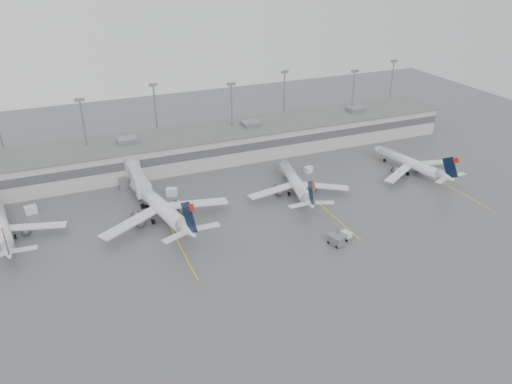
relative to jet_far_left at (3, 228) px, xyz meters
name	(u,v)px	position (x,y,z in m)	size (l,w,h in m)	color
ground	(294,271)	(50.17, -32.93, -2.75)	(260.00, 260.00, 0.00)	#4E4D50
terminal	(201,146)	(50.16, 25.05, 1.42)	(152.00, 17.00, 9.45)	#AEAEA9
light_masts	(194,113)	(50.17, 30.82, 9.27)	(142.40, 8.00, 20.60)	gray
jet_bridge_right	(136,176)	(29.67, 12.79, 1.12)	(4.00, 17.20, 7.00)	#A9ACAE
stand_markings	(247,213)	(50.17, -8.93, -2.75)	(105.25, 40.00, 0.01)	yellow
jet_far_left	(3,228)	(0.00, 0.00, 0.00)	(24.24, 27.33, 8.86)	silver
jet_mid_left	(161,206)	(31.80, -4.38, 0.63)	(29.38, 33.26, 10.88)	silver
jet_mid_right	(296,183)	(64.99, -4.39, 0.07)	(24.64, 27.87, 9.10)	silver
jet_far_right	(412,164)	(98.78, -5.37, 0.03)	(24.32, 27.50, 8.97)	silver
baggage_tug	(346,236)	(65.10, -26.88, -2.11)	(2.25, 2.89, 1.64)	silver
baggage_cart	(336,240)	(61.90, -28.08, -1.70)	(2.62, 3.54, 2.03)	slate
gse_uld_a	(31,210)	(5.14, 10.10, -1.83)	(2.60, 1.73, 1.84)	silver
gse_uld_b	(172,192)	(36.76, 6.50, -1.82)	(2.64, 1.76, 1.87)	silver
gse_uld_c	(308,170)	(73.82, 5.77, -1.97)	(2.22, 1.48, 1.57)	silver
gse_loader	(124,183)	(26.90, 15.71, -1.61)	(2.29, 3.67, 2.29)	slate
cone_b	(176,208)	(35.89, -0.90, -2.37)	(0.48, 0.48, 0.76)	orange
cone_c	(292,189)	(65.09, -2.01, -2.45)	(0.38, 0.38, 0.61)	orange
cone_d	(379,159)	(96.24, 5.34, -2.39)	(0.46, 0.46, 0.74)	orange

